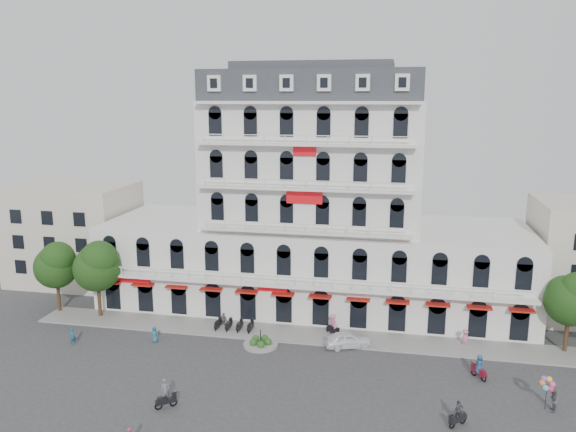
# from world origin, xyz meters

# --- Properties ---
(ground) EXTENTS (120.00, 120.00, 0.00)m
(ground) POSITION_xyz_m (0.00, 0.00, 0.00)
(ground) COLOR #38383A
(ground) RESTS_ON ground
(sidewalk) EXTENTS (53.00, 4.00, 0.16)m
(sidewalk) POSITION_xyz_m (0.00, 9.00, 0.08)
(sidewalk) COLOR gray
(sidewalk) RESTS_ON ground
(main_building) EXTENTS (45.00, 15.00, 25.80)m
(main_building) POSITION_xyz_m (0.00, 18.00, 9.96)
(main_building) COLOR silver
(main_building) RESTS_ON ground
(flank_building_west) EXTENTS (14.00, 10.00, 12.00)m
(flank_building_west) POSITION_xyz_m (-30.00, 20.00, 6.00)
(flank_building_west) COLOR beige
(flank_building_west) RESTS_ON ground
(traffic_island) EXTENTS (3.20, 3.20, 1.60)m
(traffic_island) POSITION_xyz_m (-3.00, 6.00, 0.26)
(traffic_island) COLOR gray
(traffic_island) RESTS_ON ground
(parked_scooter_row) EXTENTS (4.40, 1.80, 1.10)m
(parked_scooter_row) POSITION_xyz_m (-6.35, 8.80, 0.00)
(parked_scooter_row) COLOR black
(parked_scooter_row) RESTS_ON ground
(tree_west_outer) EXTENTS (4.50, 4.48, 7.76)m
(tree_west_outer) POSITION_xyz_m (-25.95, 9.98, 5.35)
(tree_west_outer) COLOR #382314
(tree_west_outer) RESTS_ON ground
(tree_west_inner) EXTENTS (4.76, 4.76, 8.25)m
(tree_west_inner) POSITION_xyz_m (-20.95, 9.48, 5.68)
(tree_west_inner) COLOR #382314
(tree_west_inner) RESTS_ON ground
(tree_east_inner) EXTENTS (4.40, 4.37, 7.57)m
(tree_east_inner) POSITION_xyz_m (24.05, 9.98, 5.21)
(tree_east_inner) COLOR #382314
(tree_east_inner) RESTS_ON ground
(parked_car) EXTENTS (4.59, 3.09, 1.45)m
(parked_car) POSITION_xyz_m (4.85, 7.32, 0.73)
(parked_car) COLOR white
(parked_car) RESTS_ON ground
(rider_west) EXTENTS (1.42, 1.20, 2.33)m
(rider_west) POSITION_xyz_m (-7.29, -5.54, 1.08)
(rider_west) COLOR black
(rider_west) RESTS_ON ground
(rider_east) EXTENTS (1.17, 1.44, 2.07)m
(rider_east) POSITION_xyz_m (15.82, 3.51, 1.02)
(rider_east) COLOR maroon
(rider_east) RESTS_ON ground
(rider_northeast) EXTENTS (1.32, 1.29, 2.00)m
(rider_northeast) POSITION_xyz_m (13.51, -3.78, 0.96)
(rider_northeast) COLOR black
(rider_northeast) RESTS_ON ground
(rider_center) EXTENTS (1.37, 1.24, 2.23)m
(rider_center) POSITION_xyz_m (3.23, 9.50, 1.18)
(rider_center) COLOR black
(rider_center) RESTS_ON ground
(pedestrian_left) EXTENTS (0.75, 0.50, 1.51)m
(pedestrian_left) POSITION_xyz_m (-12.89, 4.92, 0.75)
(pedestrian_left) COLOR #2B6282
(pedestrian_left) RESTS_ON ground
(pedestrian_mid) EXTENTS (0.94, 0.61, 1.49)m
(pedestrian_mid) POSITION_xyz_m (-7.62, 9.50, 0.75)
(pedestrian_mid) COLOR slate
(pedestrian_mid) RESTS_ON ground
(pedestrian_right) EXTENTS (1.16, 0.80, 1.65)m
(pedestrian_right) POSITION_xyz_m (15.34, 9.50, 0.83)
(pedestrian_right) COLOR #C2678B
(pedestrian_right) RESTS_ON ground
(pedestrian_far) EXTENTS (0.67, 0.71, 1.64)m
(pedestrian_far) POSITION_xyz_m (-20.00, 2.88, 0.82)
(pedestrian_far) COLOR #24526D
(pedestrian_far) RESTS_ON ground
(balloon_vendor) EXTENTS (1.35, 1.28, 2.45)m
(balloon_vendor) POSITION_xyz_m (20.26, -0.46, 1.26)
(balloon_vendor) COLOR #504E55
(balloon_vendor) RESTS_ON ground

